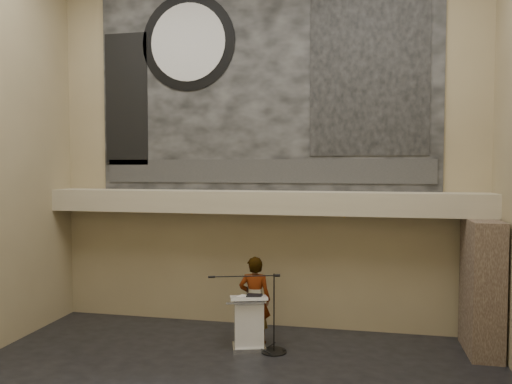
# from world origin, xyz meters

# --- Properties ---
(wall_back) EXTENTS (10.00, 0.02, 8.50)m
(wall_back) POSITION_xyz_m (0.00, 4.00, 4.25)
(wall_back) COLOR #8F7E5A
(wall_back) RESTS_ON floor
(wall_front) EXTENTS (10.00, 0.02, 8.50)m
(wall_front) POSITION_xyz_m (0.00, -4.00, 4.25)
(wall_front) COLOR #8F7E5A
(wall_front) RESTS_ON floor
(soffit) EXTENTS (10.00, 0.80, 0.50)m
(soffit) POSITION_xyz_m (0.00, 3.60, 2.95)
(soffit) COLOR tan
(soffit) RESTS_ON wall_back
(sprinkler_left) EXTENTS (0.04, 0.04, 0.06)m
(sprinkler_left) POSITION_xyz_m (-1.60, 3.55, 2.67)
(sprinkler_left) COLOR #B2893D
(sprinkler_left) RESTS_ON soffit
(sprinkler_right) EXTENTS (0.04, 0.04, 0.06)m
(sprinkler_right) POSITION_xyz_m (1.90, 3.55, 2.67)
(sprinkler_right) COLOR #B2893D
(sprinkler_right) RESTS_ON soffit
(banner) EXTENTS (8.00, 0.05, 5.00)m
(banner) POSITION_xyz_m (0.00, 3.97, 5.70)
(banner) COLOR black
(banner) RESTS_ON wall_back
(banner_text_strip) EXTENTS (7.76, 0.02, 0.55)m
(banner_text_strip) POSITION_xyz_m (0.00, 3.93, 3.65)
(banner_text_strip) COLOR #2A2A2A
(banner_text_strip) RESTS_ON banner
(banner_clock_rim) EXTENTS (2.30, 0.02, 2.30)m
(banner_clock_rim) POSITION_xyz_m (-1.80, 3.93, 6.70)
(banner_clock_rim) COLOR black
(banner_clock_rim) RESTS_ON banner
(banner_clock_face) EXTENTS (1.84, 0.02, 1.84)m
(banner_clock_face) POSITION_xyz_m (-1.80, 3.91, 6.70)
(banner_clock_face) COLOR silver
(banner_clock_face) RESTS_ON banner
(banner_building_print) EXTENTS (2.60, 0.02, 3.60)m
(banner_building_print) POSITION_xyz_m (2.40, 3.93, 5.80)
(banner_building_print) COLOR black
(banner_building_print) RESTS_ON banner
(banner_brick_print) EXTENTS (1.10, 0.02, 3.20)m
(banner_brick_print) POSITION_xyz_m (-3.40, 3.93, 5.40)
(banner_brick_print) COLOR black
(banner_brick_print) RESTS_ON banner
(stone_pier) EXTENTS (0.60, 1.40, 2.70)m
(stone_pier) POSITION_xyz_m (4.65, 3.15, 1.35)
(stone_pier) COLOR #46362B
(stone_pier) RESTS_ON floor
(lectern) EXTENTS (0.87, 0.73, 1.14)m
(lectern) POSITION_xyz_m (0.02, 2.38, 0.55)
(lectern) COLOR silver
(lectern) RESTS_ON floor
(binder) EXTENTS (0.31, 0.25, 0.04)m
(binder) POSITION_xyz_m (0.14, 2.39, 1.12)
(binder) COLOR black
(binder) RESTS_ON lectern
(papers) EXTENTS (0.31, 0.36, 0.00)m
(papers) POSITION_xyz_m (-0.09, 2.31, 1.10)
(papers) COLOR silver
(papers) RESTS_ON lectern
(speaker_person) EXTENTS (0.70, 0.49, 1.86)m
(speaker_person) POSITION_xyz_m (0.07, 2.75, 0.93)
(speaker_person) COLOR silver
(speaker_person) RESTS_ON floor
(mic_stand) EXTENTS (1.52, 0.67, 1.61)m
(mic_stand) POSITION_xyz_m (0.51, 2.30, 0.25)
(mic_stand) COLOR black
(mic_stand) RESTS_ON floor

